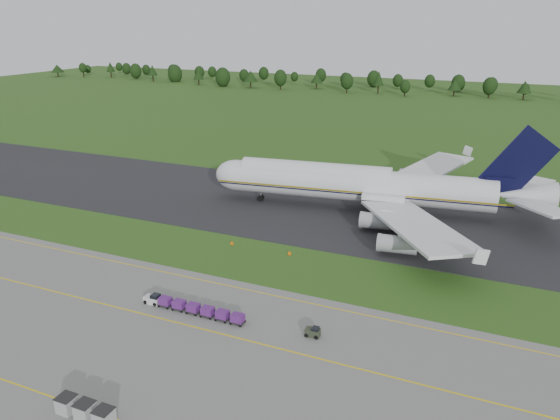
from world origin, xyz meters
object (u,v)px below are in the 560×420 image
at_px(utility_cart, 313,333).
at_px(edge_markers, 260,249).
at_px(aircraft, 365,185).
at_px(uld_row, 85,410).
at_px(baggage_train, 191,308).

bearing_deg(utility_cart, edge_markers, 129.44).
bearing_deg(edge_markers, utility_cart, -50.56).
bearing_deg(aircraft, uld_row, -96.57).
bearing_deg(utility_cart, aircraft, 98.29).
xyz_separation_m(baggage_train, edge_markers, (-0.80, 23.08, -0.53)).
bearing_deg(baggage_train, aircraft, 78.85).
bearing_deg(utility_cart, uld_row, -123.82).
distance_m(aircraft, edge_markers, 30.08).
bearing_deg(utility_cart, baggage_train, -175.95).
distance_m(baggage_train, edge_markers, 23.10).
relative_size(aircraft, baggage_train, 4.48).
xyz_separation_m(aircraft, uld_row, (-8.37, -72.69, -4.65)).
height_order(aircraft, utility_cart, aircraft).
relative_size(utility_cart, uld_row, 0.29).
height_order(aircraft, edge_markers, aircraft).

